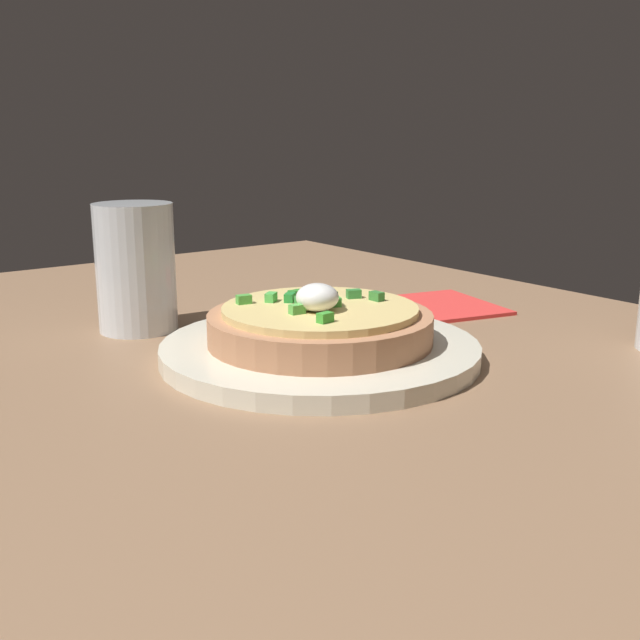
% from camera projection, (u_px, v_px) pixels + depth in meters
% --- Properties ---
extents(dining_table, '(1.16, 0.80, 0.02)m').
position_uv_depth(dining_table, '(325.00, 359.00, 0.71)').
color(dining_table, '#8A674B').
rests_on(dining_table, ground).
extents(plate, '(0.28, 0.28, 0.02)m').
position_uv_depth(plate, '(320.00, 350.00, 0.67)').
color(plate, silver).
rests_on(plate, dining_table).
extents(pizza, '(0.20, 0.20, 0.06)m').
position_uv_depth(pizza, '(320.00, 324.00, 0.67)').
color(pizza, '#B57B56').
rests_on(pizza, plate).
extents(cup_far, '(0.08, 0.08, 0.13)m').
position_uv_depth(cup_far, '(136.00, 272.00, 0.76)').
color(cup_far, silver).
rests_on(cup_far, dining_table).
extents(napkin, '(0.16, 0.16, 0.00)m').
position_uv_depth(napkin, '(434.00, 307.00, 0.86)').
color(napkin, red).
rests_on(napkin, dining_table).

